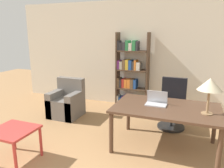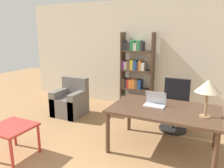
{
  "view_description": "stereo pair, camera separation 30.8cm",
  "coord_description": "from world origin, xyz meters",
  "px_view_note": "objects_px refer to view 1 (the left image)",
  "views": [
    {
      "loc": [
        0.87,
        -0.94,
        1.92
      ],
      "look_at": [
        -0.55,
        2.73,
        0.98
      ],
      "focal_mm": 35.0,
      "sensor_mm": 36.0,
      "label": 1
    },
    {
      "loc": [
        1.15,
        -0.81,
        1.92
      ],
      "look_at": [
        -0.55,
        2.73,
        0.98
      ],
      "focal_mm": 35.0,
      "sensor_mm": 36.0,
      "label": 2
    }
  ],
  "objects_px": {
    "desk": "(166,111)",
    "armchair": "(67,103)",
    "table_lamp": "(210,85)",
    "bookshelf": "(130,74)",
    "office_chair": "(172,106)",
    "side_table_blue": "(13,134)",
    "laptop": "(156,102)"
  },
  "relations": [
    {
      "from": "table_lamp",
      "to": "armchair",
      "type": "bearing_deg",
      "value": 165.58
    },
    {
      "from": "desk",
      "to": "side_table_blue",
      "type": "xyz_separation_m",
      "value": [
        -2.06,
        -1.22,
        -0.21
      ]
    },
    {
      "from": "side_table_blue",
      "to": "office_chair",
      "type": "bearing_deg",
      "value": 46.11
    },
    {
      "from": "laptop",
      "to": "office_chair",
      "type": "height_order",
      "value": "office_chair"
    },
    {
      "from": "desk",
      "to": "bookshelf",
      "type": "xyz_separation_m",
      "value": [
        -1.17,
        1.81,
        0.21
      ]
    },
    {
      "from": "laptop",
      "to": "table_lamp",
      "type": "relative_size",
      "value": 0.63
    },
    {
      "from": "table_lamp",
      "to": "office_chair",
      "type": "relative_size",
      "value": 0.54
    },
    {
      "from": "desk",
      "to": "office_chair",
      "type": "relative_size",
      "value": 1.68
    },
    {
      "from": "armchair",
      "to": "bookshelf",
      "type": "height_order",
      "value": "bookshelf"
    },
    {
      "from": "table_lamp",
      "to": "bookshelf",
      "type": "bearing_deg",
      "value": 132.79
    },
    {
      "from": "desk",
      "to": "bookshelf",
      "type": "bearing_deg",
      "value": 122.76
    },
    {
      "from": "office_chair",
      "to": "side_table_blue",
      "type": "distance_m",
      "value": 2.99
    },
    {
      "from": "armchair",
      "to": "bookshelf",
      "type": "relative_size",
      "value": 0.45
    },
    {
      "from": "bookshelf",
      "to": "laptop",
      "type": "bearing_deg",
      "value": -60.53
    },
    {
      "from": "office_chair",
      "to": "armchair",
      "type": "height_order",
      "value": "office_chair"
    },
    {
      "from": "desk",
      "to": "side_table_blue",
      "type": "bearing_deg",
      "value": -149.44
    },
    {
      "from": "side_table_blue",
      "to": "armchair",
      "type": "distance_m",
      "value": 1.9
    },
    {
      "from": "desk",
      "to": "table_lamp",
      "type": "relative_size",
      "value": 3.1
    },
    {
      "from": "desk",
      "to": "armchair",
      "type": "relative_size",
      "value": 1.95
    },
    {
      "from": "office_chair",
      "to": "side_table_blue",
      "type": "height_order",
      "value": "office_chair"
    },
    {
      "from": "side_table_blue",
      "to": "bookshelf",
      "type": "xyz_separation_m",
      "value": [
        0.9,
        3.03,
        0.42
      ]
    },
    {
      "from": "desk",
      "to": "armchair",
      "type": "distance_m",
      "value": 2.46
    },
    {
      "from": "office_chair",
      "to": "bookshelf",
      "type": "bearing_deg",
      "value": 143.44
    },
    {
      "from": "office_chair",
      "to": "armchair",
      "type": "xyz_separation_m",
      "value": [
        -2.35,
        -0.28,
        -0.14
      ]
    },
    {
      "from": "desk",
      "to": "table_lamp",
      "type": "bearing_deg",
      "value": -9.43
    },
    {
      "from": "table_lamp",
      "to": "desk",
      "type": "bearing_deg",
      "value": 170.57
    },
    {
      "from": "bookshelf",
      "to": "desk",
      "type": "bearing_deg",
      "value": -57.24
    },
    {
      "from": "desk",
      "to": "bookshelf",
      "type": "distance_m",
      "value": 2.17
    },
    {
      "from": "office_chair",
      "to": "armchair",
      "type": "bearing_deg",
      "value": -173.18
    },
    {
      "from": "office_chair",
      "to": "desk",
      "type": "bearing_deg",
      "value": -90.74
    },
    {
      "from": "desk",
      "to": "laptop",
      "type": "xyz_separation_m",
      "value": [
        -0.18,
        0.06,
        0.13
      ]
    },
    {
      "from": "laptop",
      "to": "office_chair",
      "type": "distance_m",
      "value": 0.96
    }
  ]
}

